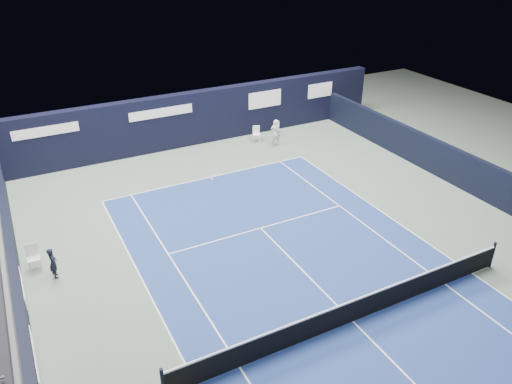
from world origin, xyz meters
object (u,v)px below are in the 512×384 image
Objects in this scene: tennis_player at (275,132)px; tennis_net at (354,310)px; line_judge_chair at (33,255)px; folding_chair_back_b at (277,127)px; folding_chair_back_a at (256,131)px.

tennis_net is at bearing -109.75° from tennis_player.
line_judge_chair is 0.08× the size of tennis_net.
folding_chair_back_b is at bearing 57.34° from tennis_player.
folding_chair_back_a is 1.57m from folding_chair_back_b.
folding_chair_back_a is 0.59× the size of tennis_player.
folding_chair_back_b is at bearing 29.02° from line_judge_chair.
tennis_net reaches higher than folding_chair_back_a.
tennis_net is 14.91m from tennis_player.
tennis_net is at bearing -85.42° from folding_chair_back_a.
line_judge_chair is at bearing -130.55° from folding_chair_back_a.
folding_chair_back_a reaches higher than folding_chair_back_b.
tennis_player is (0.67, -1.13, 0.17)m from folding_chair_back_a.
folding_chair_back_a is 15.06m from line_judge_chair.
folding_chair_back_b is 0.07× the size of tennis_net.
tennis_net is (8.83, -7.91, -0.06)m from line_judge_chair.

